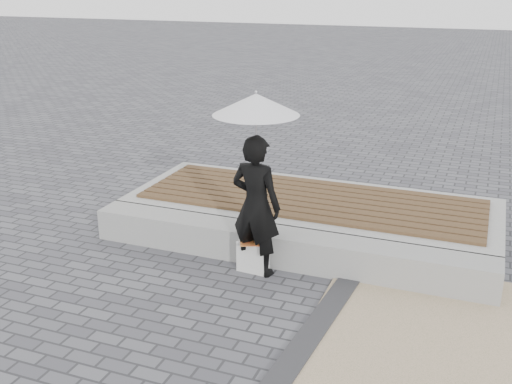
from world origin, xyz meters
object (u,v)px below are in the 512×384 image
Objects in this scene: handbag at (255,224)px; parasol at (256,104)px; woman at (256,206)px; canvas_tote at (253,256)px; seating_ledge at (283,247)px.

parasol is at bearing -80.34° from handbag.
woman is at bearing -80.34° from handbag.
parasol is 1.81m from canvas_tote.
woman reaches higher than handbag.
canvas_tote is (-0.24, -0.36, -0.01)m from seating_ledge.
canvas_tote is at bearing -89.49° from handbag.
seating_ledge reaches higher than canvas_tote.
handbag is 0.39m from canvas_tote.
handbag is (-0.30, -0.15, 0.32)m from seating_ledge.
handbag reaches higher than canvas_tote.
woman is (-0.21, -0.36, 0.63)m from seating_ledge.
canvas_tote is at bearing -124.00° from seating_ledge.
woman is 0.64m from canvas_tote.
canvas_tote is at bearing -175.24° from parasol.
seating_ledge is at bearing 60.26° from canvas_tote.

